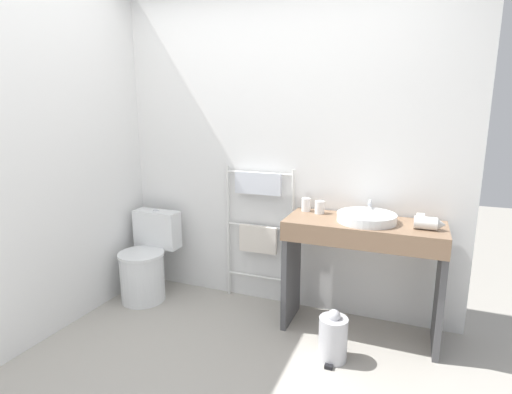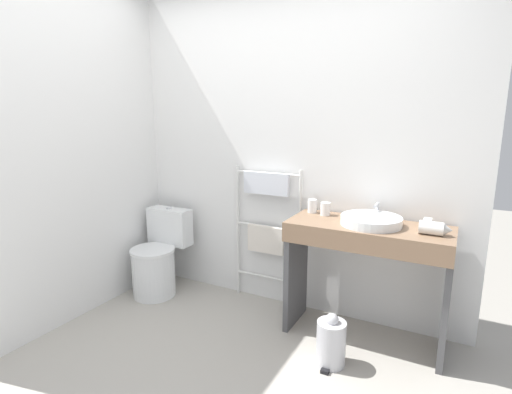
# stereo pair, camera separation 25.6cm
# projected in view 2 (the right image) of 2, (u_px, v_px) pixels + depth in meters

# --- Properties ---
(wall_back) EXTENTS (2.88, 0.12, 2.60)m
(wall_back) POSITION_uv_depth(u_px,v_px,m) (288.00, 147.00, 3.16)
(wall_back) COLOR white
(wall_back) RESTS_ON ground_plane
(wall_side) EXTENTS (0.12, 2.13, 2.60)m
(wall_side) POSITION_uv_depth(u_px,v_px,m) (87.00, 148.00, 3.12)
(wall_side) COLOR white
(wall_side) RESTS_ON ground_plane
(toilet) EXTENTS (0.41, 0.50, 0.74)m
(toilet) POSITION_uv_depth(u_px,v_px,m) (158.00, 260.00, 3.50)
(toilet) COLOR white
(toilet) RESTS_ON ground_plane
(towel_radiator) EXTENTS (0.59, 0.06, 1.14)m
(towel_radiator) POSITION_uv_depth(u_px,v_px,m) (266.00, 218.00, 3.25)
(towel_radiator) COLOR white
(towel_radiator) RESTS_ON ground_plane
(vanity_counter) EXTENTS (1.07, 0.45, 0.84)m
(vanity_counter) POSITION_uv_depth(u_px,v_px,m) (366.00, 261.00, 2.71)
(vanity_counter) COLOR #84664C
(vanity_counter) RESTS_ON ground_plane
(sink_basin) EXTENTS (0.40, 0.40, 0.06)m
(sink_basin) POSITION_uv_depth(u_px,v_px,m) (371.00, 220.00, 2.65)
(sink_basin) COLOR white
(sink_basin) RESTS_ON vanity_counter
(faucet) EXTENTS (0.02, 0.10, 0.11)m
(faucet) POSITION_uv_depth(u_px,v_px,m) (377.00, 208.00, 2.80)
(faucet) COLOR silver
(faucet) RESTS_ON vanity_counter
(cup_near_wall) EXTENTS (0.07, 0.07, 0.10)m
(cup_near_wall) POSITION_uv_depth(u_px,v_px,m) (312.00, 206.00, 2.98)
(cup_near_wall) COLOR white
(cup_near_wall) RESTS_ON vanity_counter
(cup_near_edge) EXTENTS (0.07, 0.07, 0.09)m
(cup_near_edge) POSITION_uv_depth(u_px,v_px,m) (325.00, 209.00, 2.90)
(cup_near_edge) COLOR white
(cup_near_edge) RESTS_ON vanity_counter
(hair_dryer) EXTENTS (0.19, 0.19, 0.08)m
(hair_dryer) POSITION_uv_depth(u_px,v_px,m) (433.00, 227.00, 2.45)
(hair_dryer) COLOR white
(hair_dryer) RESTS_ON vanity_counter
(trash_bin) EXTENTS (0.19, 0.22, 0.35)m
(trash_bin) POSITION_uv_depth(u_px,v_px,m) (331.00, 342.00, 2.52)
(trash_bin) COLOR silver
(trash_bin) RESTS_ON ground_plane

